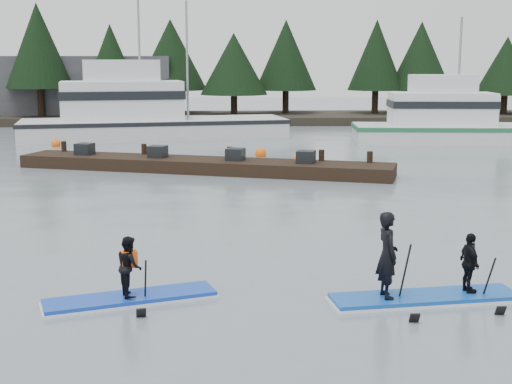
{
  "coord_description": "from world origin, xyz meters",
  "views": [
    {
      "loc": [
        -0.83,
        -13.11,
        4.62
      ],
      "look_at": [
        0.0,
        6.0,
        1.1
      ],
      "focal_mm": 50.0,
      "sensor_mm": 36.0,
      "label": 1
    }
  ],
  "objects_px": {
    "fishing_boat_medium": "(461,133)",
    "floating_dock": "(202,165)",
    "paddleboard_duo": "(421,273)",
    "paddleboard_solo": "(130,282)",
    "fishing_boat_large": "(147,127)"
  },
  "relations": [
    {
      "from": "fishing_boat_medium",
      "to": "floating_dock",
      "type": "distance_m",
      "value": 17.95
    },
    {
      "from": "fishing_boat_medium",
      "to": "paddleboard_duo",
      "type": "height_order",
      "value": "fishing_boat_medium"
    },
    {
      "from": "fishing_boat_medium",
      "to": "paddleboard_duo",
      "type": "relative_size",
      "value": 3.48
    },
    {
      "from": "fishing_boat_medium",
      "to": "paddleboard_solo",
      "type": "distance_m",
      "value": 31.17
    },
    {
      "from": "fishing_boat_medium",
      "to": "floating_dock",
      "type": "height_order",
      "value": "fishing_boat_medium"
    },
    {
      "from": "floating_dock",
      "to": "fishing_boat_medium",
      "type": "bearing_deg",
      "value": 53.52
    },
    {
      "from": "paddleboard_solo",
      "to": "paddleboard_duo",
      "type": "relative_size",
      "value": 0.9
    },
    {
      "from": "fishing_boat_large",
      "to": "floating_dock",
      "type": "height_order",
      "value": "fishing_boat_large"
    },
    {
      "from": "paddleboard_solo",
      "to": "paddleboard_duo",
      "type": "distance_m",
      "value": 5.66
    },
    {
      "from": "fishing_boat_large",
      "to": "floating_dock",
      "type": "xyz_separation_m",
      "value": [
        3.78,
        -13.53,
        -0.41
      ]
    },
    {
      "from": "fishing_boat_medium",
      "to": "paddleboard_solo",
      "type": "height_order",
      "value": "fishing_boat_medium"
    },
    {
      "from": "fishing_boat_medium",
      "to": "paddleboard_solo",
      "type": "relative_size",
      "value": 3.87
    },
    {
      "from": "fishing_boat_large",
      "to": "paddleboard_solo",
      "type": "xyz_separation_m",
      "value": [
        2.91,
        -30.14,
        -0.29
      ]
    },
    {
      "from": "fishing_boat_large",
      "to": "fishing_boat_medium",
      "type": "relative_size",
      "value": 1.25
    },
    {
      "from": "fishing_boat_large",
      "to": "paddleboard_duo",
      "type": "distance_m",
      "value": 31.57
    }
  ]
}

